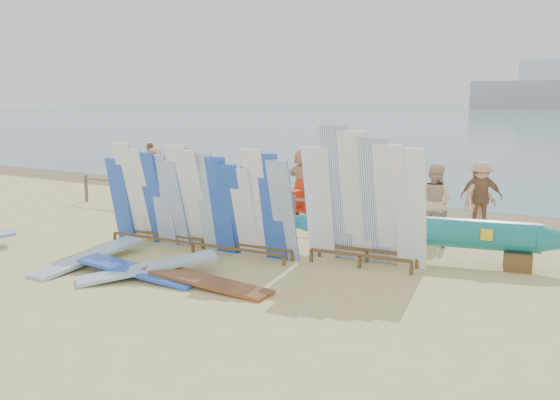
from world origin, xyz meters
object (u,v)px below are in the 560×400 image
Objects in this scene: flat_board_c at (205,286)px; beachgoer_2 at (156,176)px; flat_board_b at (148,277)px; beachgoer_7 at (370,186)px; vendor_table at (239,231)px; beachgoer_0 at (156,174)px; beachgoer_3 at (261,179)px; beachgoer_9 at (480,196)px; beachgoer_10 at (481,197)px; outrigger_canoe at (424,232)px; beach_chair_right at (304,212)px; stroller at (295,204)px; beachgoer_1 at (144,177)px; beachgoer_8 at (434,202)px; beachgoer_5 at (302,177)px; beachgoer_4 at (246,184)px; beachgoer_extra_1 at (151,165)px; beach_chair_left at (250,210)px; flat_board_a at (90,263)px; beachgoer_6 at (278,194)px; beachgoer_11 at (183,171)px; main_surfboard_rack at (197,203)px; flat_board_d at (139,277)px; side_surfboard_rack at (364,203)px.

flat_board_c is 1.63× the size of beachgoer_2.
beachgoer_7 is (1.26, 8.24, 0.84)m from flat_board_b.
vendor_table is 0.65× the size of beachgoer_0.
beachgoer_9 is at bearing 177.61° from beachgoer_3.
beachgoer_10 is at bearing 55.31° from vendor_table.
outrigger_canoe is 7.30× the size of beach_chair_right.
beachgoer_0 is at bearing -173.97° from stroller.
beachgoer_1 is (-6.41, 3.64, 0.40)m from vendor_table.
beachgoer_8 is at bearing 4.47° from stroller.
beachgoer_2 is at bearing 45.27° from beachgoer_5.
beachgoer_4 is 0.94× the size of beachgoer_8.
beachgoer_extra_1 is 1.04× the size of beachgoer_2.
beachgoer_extra_1 is at bearing -173.09° from beach_chair_left.
beachgoer_8 reaches higher than flat_board_a.
beachgoer_extra_1 is at bearing 46.32° from flat_board_c.
flat_board_c is 8.24m from beachgoer_10.
beachgoer_6 reaches higher than flat_board_b.
beachgoer_8 reaches higher than beachgoer_9.
vendor_table reaches higher than beach_chair_left.
beachgoer_11 is at bearing 41.14° from flat_board_c.
beachgoer_8 is at bearing -24.41° from flat_board_c.
beachgoer_9 reaches higher than outrigger_canoe.
beachgoer_7 is at bearing 63.23° from beach_chair_right.
beachgoer_3 is (-1.78, 5.48, -0.24)m from main_surfboard_rack.
beachgoer_5 is 0.96× the size of beachgoer_8.
flat_board_d is 2.85× the size of beach_chair_right.
beachgoer_4 is at bearing -57.81° from beachgoer_6.
side_surfboard_rack is 0.43× the size of outrigger_canoe.
vendor_table is 0.44× the size of flat_board_b.
beachgoer_1 is at bearing -159.71° from beachgoer_0.
beachgoer_4 is at bearing -1.06° from beachgoer_0.
beachgoer_7 is at bearing 35.72° from beachgoer_2.
beachgoer_3 is 0.96× the size of beachgoer_5.
beachgoer_2 reaches higher than flat_board_d.
beachgoer_4 is at bearing 106.38° from main_surfboard_rack.
beach_chair_left is at bearing 8.31° from flat_board_d.
beachgoer_11 is 9.80m from beachgoer_8.
beachgoer_4 is (-2.18, 0.32, 0.61)m from beach_chair_right.
main_surfboard_rack is 7.08m from beachgoer_2.
flat_board_d is at bearing -48.84° from beachgoer_0.
beachgoer_8 is at bearing 48.99° from vendor_table.
beachgoer_10 reaches higher than flat_board_b.
beachgoer_3 is 3.75m from beachgoer_2.
beachgoer_5 is at bearing 121.18° from beach_chair_right.
beachgoer_11 is at bearing 116.03° from beachgoer_9.
outrigger_canoe is at bearing -19.26° from stroller.
beachgoer_0 reaches higher than stroller.
beachgoer_10 is at bearing 97.22° from flat_board_b.
beachgoer_11 is 1.30m from beachgoer_2.
side_surfboard_rack is 12.74m from beachgoer_extra_1.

